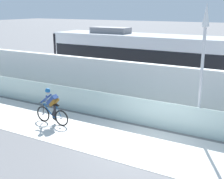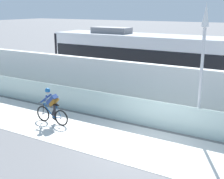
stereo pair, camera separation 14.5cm
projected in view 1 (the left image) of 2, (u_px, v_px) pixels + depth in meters
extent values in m
plane|color=slate|center=(146.00, 146.00, 11.23)|extent=(200.00, 200.00, 0.00)
cube|color=silver|center=(146.00, 146.00, 11.22)|extent=(32.00, 3.20, 0.01)
cube|color=#ADC6C1|center=(164.00, 116.00, 12.61)|extent=(32.00, 0.05, 1.20)
cube|color=silver|center=(179.00, 92.00, 13.96)|extent=(32.00, 0.36, 2.40)
cube|color=#595654|center=(192.00, 103.00, 16.35)|extent=(32.00, 0.08, 0.01)
cube|color=#595654|center=(199.00, 96.00, 17.55)|extent=(32.00, 0.08, 0.01)
cube|color=silver|center=(139.00, 61.00, 18.16)|extent=(11.00, 2.50, 3.10)
cube|color=black|center=(139.00, 55.00, 18.07)|extent=(10.56, 2.54, 1.04)
cube|color=red|center=(138.00, 83.00, 18.52)|extent=(10.78, 2.53, 0.28)
cube|color=slate|center=(111.00, 30.00, 18.66)|extent=(2.40, 1.10, 0.36)
cube|color=#232326|center=(91.00, 79.00, 20.26)|extent=(1.40, 1.88, 0.20)
cylinder|color=black|center=(85.00, 82.00, 19.68)|extent=(0.60, 0.10, 0.60)
cylinder|color=black|center=(97.00, 78.00, 20.88)|extent=(0.60, 0.10, 0.60)
cube|color=#232326|center=(195.00, 93.00, 16.87)|extent=(1.40, 1.88, 0.20)
cylinder|color=black|center=(192.00, 97.00, 16.28)|extent=(0.60, 0.10, 0.60)
cylinder|color=black|center=(199.00, 91.00, 17.48)|extent=(0.60, 0.10, 0.60)
cube|color=black|center=(67.00, 54.00, 20.79)|extent=(0.16, 2.54, 2.94)
torus|color=black|center=(43.00, 114.00, 13.56)|extent=(0.72, 0.06, 0.72)
cylinder|color=#99999E|center=(43.00, 114.00, 13.56)|extent=(0.07, 0.10, 0.07)
torus|color=black|center=(62.00, 118.00, 13.06)|extent=(0.72, 0.06, 0.72)
cylinder|color=#99999E|center=(62.00, 118.00, 13.06)|extent=(0.07, 0.10, 0.07)
cylinder|color=#144C8C|center=(49.00, 111.00, 13.34)|extent=(0.60, 0.04, 0.58)
cylinder|color=#144C8C|center=(55.00, 112.00, 13.16)|extent=(0.22, 0.04, 0.59)
cylinder|color=#144C8C|center=(50.00, 105.00, 13.22)|extent=(0.76, 0.04, 0.07)
cylinder|color=#144C8C|center=(58.00, 118.00, 13.17)|extent=(0.43, 0.03, 0.09)
cylinder|color=#144C8C|center=(59.00, 112.00, 13.05)|extent=(0.27, 0.02, 0.53)
cylinder|color=black|center=(43.00, 109.00, 13.49)|extent=(0.08, 0.03, 0.49)
cube|color=black|center=(57.00, 105.00, 13.03)|extent=(0.24, 0.10, 0.05)
cylinder|color=black|center=(43.00, 102.00, 13.38)|extent=(0.03, 0.58, 0.03)
cylinder|color=#262628|center=(54.00, 118.00, 13.28)|extent=(0.18, 0.02, 0.18)
cube|color=navy|center=(52.00, 100.00, 13.08)|extent=(0.50, 0.28, 0.51)
cube|color=#8C5919|center=(54.00, 102.00, 13.06)|extent=(0.38, 0.30, 0.38)
sphere|color=tan|center=(48.00, 91.00, 13.11)|extent=(0.20, 0.20, 0.20)
sphere|color=#195999|center=(48.00, 91.00, 13.10)|extent=(0.23, 0.23, 0.23)
cylinder|color=navy|center=(46.00, 98.00, 13.25)|extent=(0.44, 0.41, 0.41)
cylinder|color=navy|center=(46.00, 98.00, 13.25)|extent=(0.44, 0.41, 0.41)
cylinder|color=black|center=(55.00, 113.00, 13.18)|extent=(0.29, 0.33, 0.80)
cylinder|color=black|center=(55.00, 110.00, 13.14)|extent=(0.29, 0.33, 0.54)
cylinder|color=gray|center=(197.00, 131.00, 12.36)|extent=(0.24, 0.24, 0.20)
cylinder|color=silver|center=(201.00, 81.00, 11.81)|extent=(0.12, 0.12, 4.20)
cone|color=white|center=(206.00, 14.00, 11.13)|extent=(0.28, 0.28, 0.90)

